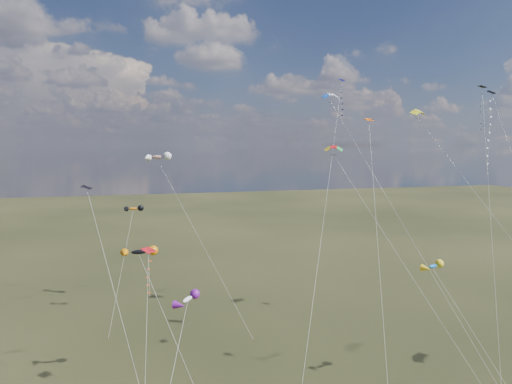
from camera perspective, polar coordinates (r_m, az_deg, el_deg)
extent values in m
cube|color=black|center=(66.44, 26.43, 11.71)|extent=(1.04, 1.06, 0.27)
cylinder|color=silver|center=(57.69, 27.29, -3.31)|extent=(9.52, 15.61, 32.01)
cube|color=#0B0D52|center=(64.37, 10.69, 13.60)|extent=(0.98, 0.94, 0.36)
cylinder|color=silver|center=(49.77, 8.47, -3.32)|extent=(15.70, 25.03, 33.32)
cube|color=black|center=(43.16, -20.42, 0.56)|extent=(0.96, 1.00, 0.32)
cylinder|color=silver|center=(40.45, -16.48, -14.83)|extent=(5.57, 9.91, 20.84)
cube|color=#B31017|center=(44.68, -13.28, -7.08)|extent=(1.53, 1.53, 0.35)
cylinder|color=silver|center=(43.08, -13.57, -17.86)|extent=(1.07, 8.16, 14.66)
cube|color=#0F1345|center=(48.24, 27.34, 11.02)|extent=(0.85, 0.88, 0.31)
cube|color=#E15009|center=(48.54, 13.93, 8.78)|extent=(0.93, 0.89, 0.31)
cylinder|color=silver|center=(41.29, 15.22, -9.74)|extent=(6.26, 16.43, 27.17)
cylinder|color=silver|center=(59.96, 29.18, -4.48)|extent=(9.11, 23.49, 29.09)
cylinder|color=silver|center=(56.29, 17.97, -3.45)|extent=(8.69, 22.80, 31.42)
cylinder|color=silver|center=(51.66, 18.16, -8.29)|extent=(9.29, 16.90, 24.35)
ellipsoid|color=black|center=(48.22, -14.42, -7.27)|extent=(3.17, 1.09, 1.05)
cylinder|color=silver|center=(46.70, -10.61, -16.47)|extent=(5.53, 7.79, 13.75)
ellipsoid|color=#CD6A10|center=(66.94, -15.10, -2.03)|extent=(2.44, 1.33, 0.99)
cylinder|color=silver|center=(64.68, -16.49, -9.39)|extent=(3.55, 7.81, 15.59)
cube|color=#332316|center=(63.56, -18.02, -17.08)|extent=(0.10, 0.10, 0.12)
ellipsoid|color=white|center=(34.52, -8.56, -13.12)|extent=(2.10, 2.39, 0.80)
ellipsoid|color=#C23B1C|center=(69.52, -12.28, 4.28)|extent=(3.89, 2.89, 1.48)
cylinder|color=silver|center=(63.31, -6.82, -6.17)|extent=(10.69, 16.27, 22.78)
cube|color=#332316|center=(60.23, -0.20, -18.11)|extent=(0.10, 0.10, 0.12)
ellipsoid|color=blue|center=(49.76, 21.25, -8.64)|extent=(2.62, 1.78, 1.02)
cylinder|color=silver|center=(50.87, 25.79, -15.86)|extent=(5.43, 6.56, 12.43)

